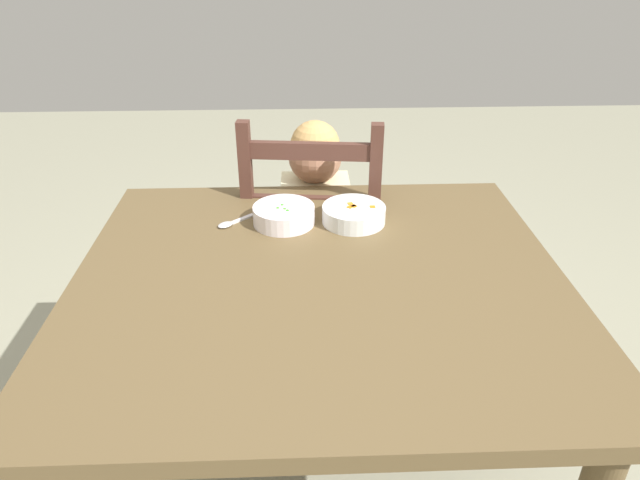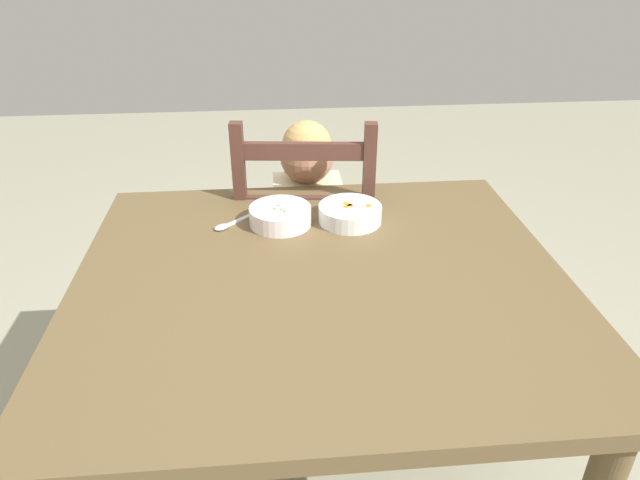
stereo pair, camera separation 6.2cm
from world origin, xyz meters
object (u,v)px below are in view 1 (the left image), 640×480
dining_table (320,313)px  spoon (231,223)px  dining_chair (314,261)px  bowl_of_carrots (354,214)px  child_figure (316,219)px  bowl_of_peas (284,214)px

dining_table → spoon: 0.37m
dining_table → dining_chair: 0.60m
dining_chair → bowl_of_carrots: 0.45m
dining_chair → child_figure: 0.16m
bowl_of_carrots → bowl_of_peas: bearing=-180.0°
bowl_of_carrots → spoon: bowl_of_carrots is taller
bowl_of_peas → spoon: bearing=179.8°
dining_chair → spoon: 0.48m
dining_chair → child_figure: dining_chair is taller
bowl_of_carrots → spoon: bearing=179.9°
bowl_of_peas → bowl_of_carrots: bowl_of_peas is taller
dining_chair → bowl_of_carrots: (0.10, -0.30, 0.33)m
bowl_of_peas → spoon: 0.15m
dining_table → spoon: (-0.23, 0.27, 0.11)m
dining_table → child_figure: bearing=89.1°
bowl_of_carrots → dining_table: bearing=-111.1°
dining_chair → bowl_of_peas: bearing=-106.9°
dining_chair → spoon: (-0.23, -0.29, 0.30)m
bowl_of_peas → child_figure: bearing=72.0°
bowl_of_peas → bowl_of_carrots: 0.19m
bowl_of_peas → spoon: bowl_of_peas is taller
spoon → child_figure: bearing=50.7°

